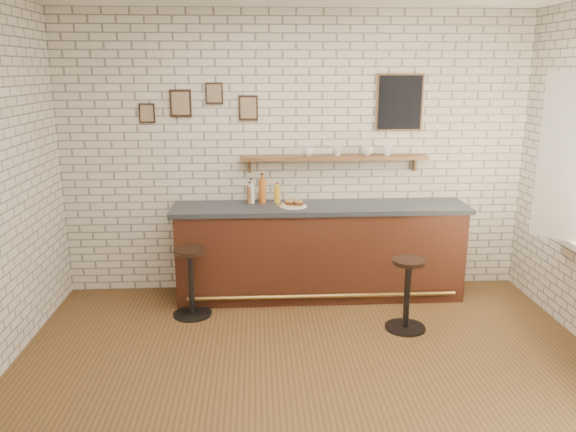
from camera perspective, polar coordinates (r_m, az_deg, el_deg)
name	(u,v)px	position (r m, az deg, el deg)	size (l,w,h in m)	color
ground	(313,378)	(4.67, 2.52, -16.14)	(5.00, 5.00, 0.00)	brown
bar_counter	(320,251)	(6.03, 3.24, -3.56)	(3.10, 0.65, 1.01)	#431D11
sandwich_plate	(293,206)	(5.82, 0.54, 1.02)	(0.28, 0.28, 0.01)	white
ciabatta_sandwich	(294,202)	(5.81, 0.63, 1.39)	(0.21, 0.15, 0.06)	#AF8347
potato_chips	(291,205)	(5.82, 0.32, 1.09)	(0.27, 0.19, 0.00)	#E4BB50
bitters_bottle_brown	(250,194)	(5.97, -3.88, 2.21)	(0.07, 0.07, 0.24)	brown
bitters_bottle_white	(251,193)	(5.96, -3.76, 2.32)	(0.07, 0.07, 0.26)	white
bitters_bottle_amber	(262,191)	(5.96, -2.62, 2.56)	(0.08, 0.08, 0.32)	#A2521A
condiment_bottle_yellow	(277,194)	(5.97, -1.11, 2.21)	(0.07, 0.07, 0.22)	gold
bar_stool_left	(191,280)	(5.66, -9.83, -6.42)	(0.39, 0.39, 0.70)	black
bar_stool_right	(407,292)	(5.42, 12.01, -7.56)	(0.38, 0.38, 0.69)	black
wall_shelf	(334,158)	(6.02, 4.68, 5.91)	(2.00, 0.18, 0.18)	brown
shelf_cup_a	(309,152)	(5.97, 2.11, 6.52)	(0.11, 0.11, 0.09)	white
shelf_cup_b	(338,151)	(6.01, 5.06, 6.56)	(0.10, 0.10, 0.09)	white
shelf_cup_c	(367,151)	(6.06, 8.04, 6.56)	(0.13, 0.13, 0.10)	white
shelf_cup_d	(388,151)	(6.11, 10.09, 6.56)	(0.11, 0.11, 0.10)	white
back_wall_decor	(318,103)	(6.01, 3.02, 11.37)	(2.96, 0.02, 0.56)	black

